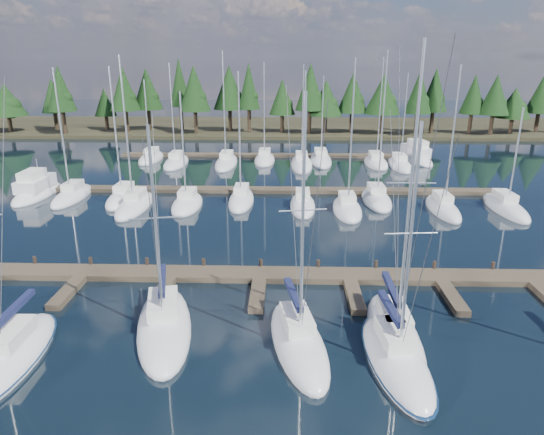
{
  "coord_description": "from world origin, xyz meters",
  "views": [
    {
      "loc": [
        1.71,
        -11.97,
        14.29
      ],
      "look_at": [
        0.69,
        22.0,
        2.97
      ],
      "focal_mm": 32.0,
      "sensor_mm": 36.0,
      "label": 1
    }
  ],
  "objects_px": {
    "front_sailboat_2": "(164,325)",
    "front_sailboat_4": "(396,358)",
    "motor_yacht_right": "(415,157)",
    "motor_yacht_left": "(36,191)",
    "front_sailboat_5": "(394,335)",
    "front_sailboat_3": "(298,341)",
    "front_sailboat_1": "(7,358)",
    "main_dock": "(260,279)"
  },
  "relations": [
    {
      "from": "front_sailboat_1",
      "to": "front_sailboat_3",
      "type": "relative_size",
      "value": 1.04
    },
    {
      "from": "front_sailboat_3",
      "to": "front_sailboat_2",
      "type": "bearing_deg",
      "value": 169.5
    },
    {
      "from": "main_dock",
      "to": "front_sailboat_4",
      "type": "relative_size",
      "value": 3.49
    },
    {
      "from": "front_sailboat_4",
      "to": "motor_yacht_right",
      "type": "distance_m",
      "value": 50.97
    },
    {
      "from": "motor_yacht_left",
      "to": "main_dock",
      "type": "bearing_deg",
      "value": -38.92
    },
    {
      "from": "front_sailboat_3",
      "to": "front_sailboat_4",
      "type": "distance_m",
      "value": 4.92
    },
    {
      "from": "front_sailboat_5",
      "to": "motor_yacht_right",
      "type": "distance_m",
      "value": 48.96
    },
    {
      "from": "front_sailboat_2",
      "to": "motor_yacht_left",
      "type": "relative_size",
      "value": 1.28
    },
    {
      "from": "front_sailboat_4",
      "to": "motor_yacht_right",
      "type": "height_order",
      "value": "front_sailboat_4"
    },
    {
      "from": "front_sailboat_3",
      "to": "front_sailboat_1",
      "type": "bearing_deg",
      "value": -172.39
    },
    {
      "from": "front_sailboat_4",
      "to": "front_sailboat_3",
      "type": "bearing_deg",
      "value": 164.31
    },
    {
      "from": "main_dock",
      "to": "front_sailboat_5",
      "type": "xyz_separation_m",
      "value": [
        7.51,
        -6.85,
        0.1
      ]
    },
    {
      "from": "front_sailboat_1",
      "to": "front_sailboat_5",
      "type": "xyz_separation_m",
      "value": [
        19.41,
        2.56,
        0.03
      ]
    },
    {
      "from": "front_sailboat_2",
      "to": "main_dock",
      "type": "bearing_deg",
      "value": 51.35
    },
    {
      "from": "front_sailboat_2",
      "to": "front_sailboat_5",
      "type": "relative_size",
      "value": 0.76
    },
    {
      "from": "front_sailboat_4",
      "to": "front_sailboat_5",
      "type": "height_order",
      "value": "front_sailboat_5"
    },
    {
      "from": "front_sailboat_1",
      "to": "front_sailboat_2",
      "type": "distance_m",
      "value": 7.71
    },
    {
      "from": "front_sailboat_2",
      "to": "motor_yacht_right",
      "type": "relative_size",
      "value": 1.17
    },
    {
      "from": "front_sailboat_2",
      "to": "front_sailboat_3",
      "type": "relative_size",
      "value": 0.88
    },
    {
      "from": "front_sailboat_5",
      "to": "front_sailboat_1",
      "type": "bearing_deg",
      "value": -172.47
    },
    {
      "from": "front_sailboat_3",
      "to": "front_sailboat_5",
      "type": "bearing_deg",
      "value": 7.29
    },
    {
      "from": "main_dock",
      "to": "front_sailboat_3",
      "type": "bearing_deg",
      "value": -72.11
    },
    {
      "from": "front_sailboat_5",
      "to": "front_sailboat_4",
      "type": "bearing_deg",
      "value": -100.13
    },
    {
      "from": "main_dock",
      "to": "motor_yacht_left",
      "type": "height_order",
      "value": "motor_yacht_left"
    },
    {
      "from": "motor_yacht_right",
      "to": "front_sailboat_1",
      "type": "bearing_deg",
      "value": -122.91
    },
    {
      "from": "front_sailboat_1",
      "to": "front_sailboat_3",
      "type": "distance_m",
      "value": 14.44
    },
    {
      "from": "front_sailboat_1",
      "to": "front_sailboat_2",
      "type": "bearing_deg",
      "value": 25.12
    },
    {
      "from": "motor_yacht_left",
      "to": "front_sailboat_4",
      "type": "bearing_deg",
      "value": -42.04
    },
    {
      "from": "front_sailboat_4",
      "to": "motor_yacht_left",
      "type": "bearing_deg",
      "value": 137.96
    },
    {
      "from": "motor_yacht_right",
      "to": "front_sailboat_3",
      "type": "bearing_deg",
      "value": -110.52
    },
    {
      "from": "front_sailboat_2",
      "to": "front_sailboat_4",
      "type": "distance_m",
      "value": 12.37
    },
    {
      "from": "main_dock",
      "to": "front_sailboat_2",
      "type": "relative_size",
      "value": 3.64
    },
    {
      "from": "front_sailboat_1",
      "to": "motor_yacht_left",
      "type": "xyz_separation_m",
      "value": [
        -13.36,
        29.8,
        0.23
      ]
    },
    {
      "from": "front_sailboat_3",
      "to": "motor_yacht_right",
      "type": "bearing_deg",
      "value": 69.48
    },
    {
      "from": "motor_yacht_left",
      "to": "front_sailboat_5",
      "type": "bearing_deg",
      "value": -39.74
    },
    {
      "from": "main_dock",
      "to": "front_sailboat_1",
      "type": "distance_m",
      "value": 15.17
    },
    {
      "from": "front_sailboat_3",
      "to": "front_sailboat_5",
      "type": "xyz_separation_m",
      "value": [
        5.09,
        0.65,
        0.01
      ]
    },
    {
      "from": "front_sailboat_4",
      "to": "motor_yacht_right",
      "type": "bearing_deg",
      "value": 75.01
    },
    {
      "from": "front_sailboat_2",
      "to": "motor_yacht_right",
      "type": "height_order",
      "value": "front_sailboat_2"
    },
    {
      "from": "front_sailboat_1",
      "to": "front_sailboat_4",
      "type": "height_order",
      "value": "front_sailboat_1"
    },
    {
      "from": "front_sailboat_3",
      "to": "front_sailboat_5",
      "type": "distance_m",
      "value": 5.13
    },
    {
      "from": "front_sailboat_2",
      "to": "motor_yacht_left",
      "type": "xyz_separation_m",
      "value": [
        -20.34,
        26.53,
        0.24
      ]
    }
  ]
}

